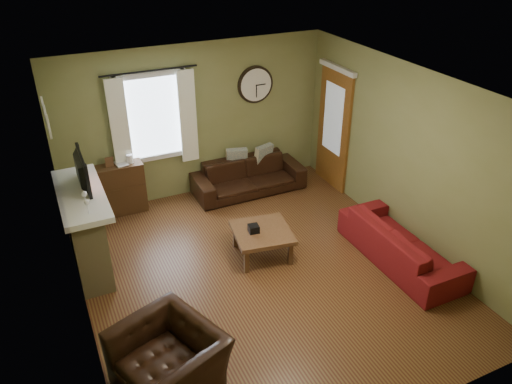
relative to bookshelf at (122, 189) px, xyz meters
name	(u,v)px	position (x,y,z in m)	size (l,w,h in m)	color
floor	(262,272)	(1.36, -2.43, -0.43)	(4.60, 5.20, 0.00)	#56331A
ceiling	(263,90)	(1.36, -2.43, 2.17)	(4.60, 5.20, 0.00)	white
wall_left	(72,234)	(-0.94, -2.43, 0.87)	(0.00, 5.20, 2.60)	olive
wall_right	(407,157)	(3.66, -2.43, 0.87)	(0.00, 5.20, 2.60)	olive
wall_back	(195,122)	(1.36, 0.17, 0.87)	(4.60, 0.00, 2.60)	olive
wall_front	(395,326)	(1.36, -5.03, 0.87)	(4.60, 0.00, 2.60)	olive
fireplace	(86,233)	(-0.74, -1.28, 0.12)	(0.40, 1.40, 1.10)	tan
firebox	(103,245)	(-0.55, -1.28, -0.13)	(0.04, 0.60, 0.55)	black
mantel	(81,195)	(-0.71, -1.28, 0.71)	(0.58, 1.60, 0.08)	white
tv	(78,175)	(-0.69, -1.13, 0.93)	(0.60, 0.08, 0.35)	black
tv_screen	(83,170)	(-0.61, -1.13, 0.98)	(0.02, 0.62, 0.36)	#994C3F
medallion_left	(49,127)	(-0.92, -1.63, 1.82)	(0.28, 0.28, 0.03)	white
medallion_mid	(46,117)	(-0.92, -1.28, 1.82)	(0.28, 0.28, 0.03)	white
medallion_right	(43,108)	(-0.92, -0.93, 1.82)	(0.28, 0.28, 0.03)	white
window_pane	(153,117)	(0.66, 0.15, 1.07)	(1.00, 0.02, 1.30)	silver
curtain_rod	(149,71)	(0.66, 0.05, 1.84)	(0.03, 0.03, 1.50)	black
curtain_left	(120,128)	(0.11, 0.05, 1.02)	(0.28, 0.04, 1.55)	white
curtain_right	(188,117)	(1.21, 0.05, 1.02)	(0.28, 0.04, 1.55)	white
wall_clock	(256,85)	(2.46, 0.12, 1.37)	(0.64, 0.06, 0.64)	white
door	(334,129)	(3.63, -0.58, 0.62)	(0.05, 0.90, 2.10)	brown
bookshelf	(122,189)	(0.00, 0.00, 0.00)	(0.72, 0.31, 0.86)	#3C2512
book	(115,160)	(-0.05, -0.01, 0.53)	(0.18, 0.25, 0.02)	brown
sofa_brown	(249,176)	(2.15, -0.23, -0.14)	(1.95, 0.76, 0.57)	black
pillow_left	(263,155)	(2.54, -0.03, 0.12)	(0.36, 0.11, 0.36)	gray
pillow_right	(237,158)	(2.04, 0.03, 0.12)	(0.37, 0.11, 0.37)	gray
sofa_red	(401,243)	(3.25, -3.00, -0.14)	(1.99, 0.78, 0.58)	maroon
armchair	(169,360)	(-0.31, -3.70, -0.09)	(1.05, 0.92, 0.68)	black
coffee_table	(262,243)	(1.54, -2.06, -0.22)	(0.79, 0.79, 0.42)	brown
tissue_box	(254,233)	(1.41, -2.04, -0.03)	(0.14, 0.14, 0.11)	black
wine_glass_a	(88,207)	(-0.69, -1.87, 0.85)	(0.07, 0.07, 0.19)	white
wine_glass_b	(85,199)	(-0.69, -1.67, 0.85)	(0.07, 0.07, 0.21)	white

